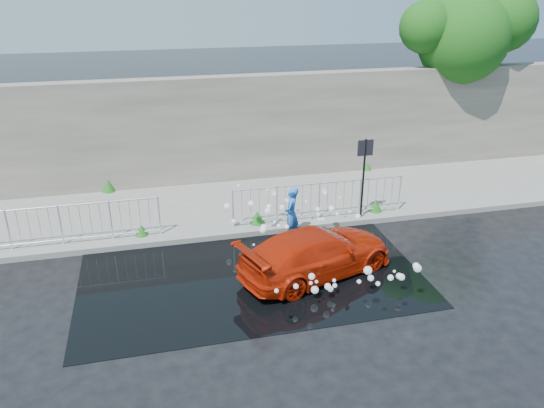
{
  "coord_description": "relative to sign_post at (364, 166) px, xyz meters",
  "views": [
    {
      "loc": [
        -1.57,
        -9.91,
        6.59
      ],
      "look_at": [
        1.46,
        2.72,
        1.0
      ],
      "focal_mm": 35.0,
      "sensor_mm": 36.0,
      "label": 1
    }
  ],
  "objects": [
    {
      "name": "red_car",
      "position": [
        -2.15,
        -2.47,
        -1.16
      ],
      "size": [
        4.2,
        2.77,
        1.13
      ],
      "primitive_type": "imported",
      "rotation": [
        0.0,
        0.0,
        1.9
      ],
      "color": "#AC1C06",
      "rests_on": "ground"
    },
    {
      "name": "weeds",
      "position": [
        -4.6,
        1.41,
        -1.39
      ],
      "size": [
        12.17,
        3.93,
        0.42
      ],
      "color": "#1B4412",
      "rests_on": "pavement"
    },
    {
      "name": "puddle",
      "position": [
        -3.7,
        -2.1,
        -1.72
      ],
      "size": [
        8.0,
        5.0,
        0.01
      ],
      "primitive_type": "cube",
      "color": "black",
      "rests_on": "ground"
    },
    {
      "name": "ground",
      "position": [
        -4.2,
        -3.1,
        -1.72
      ],
      "size": [
        90.0,
        90.0,
        0.0
      ],
      "primitive_type": "plane",
      "color": "black",
      "rests_on": "ground"
    },
    {
      "name": "railing_left",
      "position": [
        -8.2,
        0.25,
        -0.99
      ],
      "size": [
        5.05,
        0.05,
        1.1
      ],
      "color": "silver",
      "rests_on": "pavement"
    },
    {
      "name": "person",
      "position": [
        -2.26,
        -0.59,
        -0.97
      ],
      "size": [
        0.58,
        0.66,
        1.52
      ],
      "primitive_type": "imported",
      "rotation": [
        0.0,
        0.0,
        -2.07
      ],
      "color": "blue",
      "rests_on": "ground"
    },
    {
      "name": "tree",
      "position": [
        5.5,
        4.31,
        3.04
      ],
      "size": [
        5.06,
        3.2,
        6.36
      ],
      "color": "#332114",
      "rests_on": "ground"
    },
    {
      "name": "railing_right",
      "position": [
        -1.2,
        0.25,
        -0.99
      ],
      "size": [
        5.05,
        0.05,
        1.1
      ],
      "color": "silver",
      "rests_on": "pavement"
    },
    {
      "name": "pavement",
      "position": [
        -4.2,
        1.9,
        -1.65
      ],
      "size": [
        30.0,
        4.0,
        0.15
      ],
      "primitive_type": "cube",
      "color": "slate",
      "rests_on": "ground"
    },
    {
      "name": "retaining_wall",
      "position": [
        -4.2,
        4.1,
        0.18
      ],
      "size": [
        30.0,
        0.6,
        3.5
      ],
      "primitive_type": "cube",
      "color": "#555147",
      "rests_on": "pavement"
    },
    {
      "name": "water_spray",
      "position": [
        -2.0,
        -1.8,
        -1.03
      ],
      "size": [
        3.62,
        5.76,
        1.05
      ],
      "color": "white",
      "rests_on": "ground"
    },
    {
      "name": "sign_post",
      "position": [
        0.0,
        0.0,
        0.0
      ],
      "size": [
        0.45,
        0.06,
        2.5
      ],
      "color": "black",
      "rests_on": "ground"
    },
    {
      "name": "curb",
      "position": [
        -4.2,
        -0.1,
        -1.64
      ],
      "size": [
        30.0,
        0.25,
        0.16
      ],
      "primitive_type": "cube",
      "color": "slate",
      "rests_on": "ground"
    }
  ]
}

